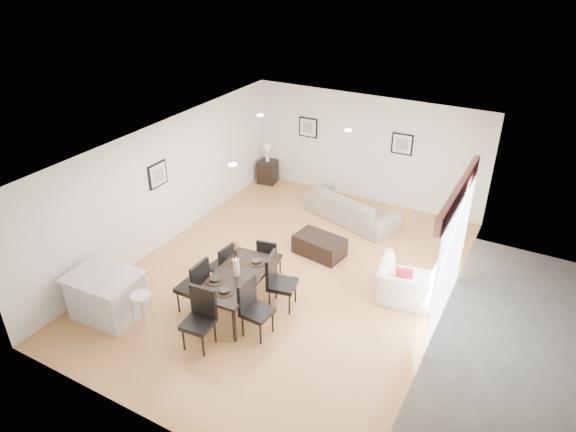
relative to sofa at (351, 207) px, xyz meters
The scene contains 26 objects.
ground 2.77m from the sofa, 93.73° to the right, with size 8.00×8.00×0.00m, color tan.
wall_back 1.62m from the sofa, 98.12° to the left, with size 6.00×0.04×2.70m, color silver.
wall_front 6.82m from the sofa, 91.52° to the right, with size 6.00×0.04×2.70m, color silver.
wall_left 4.32m from the sofa, 139.17° to the right, with size 0.04×8.00×2.70m, color silver.
wall_right 4.07m from the sofa, 44.23° to the right, with size 0.04×8.00×2.70m, color silver.
ceiling 3.63m from the sofa, 93.73° to the right, with size 6.00×8.00×0.02m, color white.
sofa is the anchor object (origin of this frame).
armchair 3.21m from the sofa, 47.70° to the right, with size 1.15×1.01×0.75m, color beige.
dining_table 4.11m from the sofa, 96.90° to the right, with size 1.01×1.78×0.71m.
dining_chair_wnear 4.63m from the sofa, 103.56° to the right, with size 0.48×0.48×1.07m.
dining_chair_wfar 3.81m from the sofa, 106.74° to the right, with size 0.46×0.46×0.92m.
dining_chair_enear 4.50m from the sofa, 88.69° to the right, with size 0.49×0.49×1.03m.
dining_chair_efar 3.67m from the sofa, 88.41° to the right, with size 0.57×0.57×1.07m.
dining_chair_head 5.15m from the sofa, 95.59° to the right, with size 0.51×0.51×1.05m.
dining_chair_foot 3.04m from the sofa, 99.04° to the right, with size 0.47×0.47×0.90m.
vase 4.15m from the sofa, 96.90° to the right, with size 0.86×1.35×0.71m.
coffee_table 1.73m from the sofa, 89.58° to the right, with size 1.04×0.62×0.42m, color black.
side_table 2.98m from the sofa, 162.22° to the left, with size 0.47×0.47×0.62m, color black.
table_lamp 3.03m from the sofa, 162.22° to the left, with size 0.23×0.23×0.44m.
cushion 3.23m from the sofa, 50.38° to the right, with size 0.31×0.10×0.31m, color maroon.
kitchen_island 5.86m from the sofa, 114.29° to the right, with size 1.25×0.99×0.85m.
bar_stool 5.57m from the sofa, 106.38° to the right, with size 0.34×0.34×0.74m.
framed_print_back_left 2.53m from the sofa, 145.48° to the left, with size 0.52×0.04×0.52m.
framed_print_back_right 1.93m from the sofa, 59.49° to the left, with size 0.52×0.04×0.52m.
framed_print_left_wall 4.51m from the sofa, 136.90° to the right, with size 0.04×0.52×0.52m.
sliding_door 3.93m from the sofa, 41.38° to the right, with size 0.12×2.70×2.57m.
Camera 1 is at (4.06, -7.40, 5.96)m, focal length 32.00 mm.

